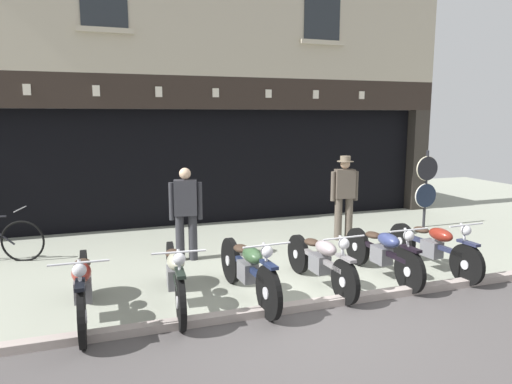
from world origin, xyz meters
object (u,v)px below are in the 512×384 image
at_px(motorcycle_far_left, 83,286).
at_px(salesman_left, 186,210).
at_px(motorcycle_left, 175,274).
at_px(motorcycle_right, 433,246).
at_px(motorcycle_center_right, 382,251).
at_px(shopkeeper_center, 344,194).
at_px(motorcycle_center, 321,260).
at_px(tyre_sign_pole, 426,183).
at_px(advert_board_far, 26,148).
at_px(motorcycle_center_left, 248,268).
at_px(advert_board_near, 91,147).

bearing_deg(motorcycle_far_left, salesman_left, -128.76).
distance_m(motorcycle_left, motorcycle_right, 4.12).
relative_size(motorcycle_center_right, shopkeeper_center, 1.17).
relative_size(motorcycle_left, motorcycle_center_right, 1.07).
bearing_deg(motorcycle_right, motorcycle_center, -1.05).
bearing_deg(tyre_sign_pole, salesman_left, -173.14).
relative_size(motorcycle_center, advert_board_far, 1.82).
xyz_separation_m(motorcycle_far_left, advert_board_far, (-1.08, 4.76, 1.37)).
height_order(motorcycle_far_left, motorcycle_center_right, motorcycle_far_left).
xyz_separation_m(shopkeeper_center, tyre_sign_pole, (2.25, 0.35, 0.06)).
relative_size(motorcycle_center, shopkeeper_center, 1.17).
height_order(motorcycle_center_left, motorcycle_center, motorcycle_center_left).
height_order(motorcycle_center, tyre_sign_pole, tyre_sign_pole).
xyz_separation_m(motorcycle_center_left, tyre_sign_pole, (5.02, 2.68, 0.56)).
bearing_deg(motorcycle_center, tyre_sign_pole, -148.92).
xyz_separation_m(motorcycle_far_left, tyre_sign_pole, (7.10, 2.68, 0.55)).
bearing_deg(advert_board_far, salesman_left, -45.25).
bearing_deg(tyre_sign_pole, motorcycle_center_right, -137.96).
bearing_deg(motorcycle_far_left, advert_board_far, -76.98).
distance_m(motorcycle_left, shopkeeper_center, 4.39).
bearing_deg(motorcycle_far_left, motorcycle_center_left, -179.88).
bearing_deg(shopkeeper_center, motorcycle_center_left, 50.68).
height_order(motorcycle_left, salesman_left, salesman_left).
bearing_deg(tyre_sign_pole, motorcycle_center, -146.30).
bearing_deg(advert_board_far, motorcycle_center_left, -56.42).
bearing_deg(advert_board_near, shopkeeper_center, -27.32).
relative_size(motorcycle_far_left, motorcycle_right, 1.02).
bearing_deg(motorcycle_right, advert_board_near, -45.35).
height_order(motorcycle_far_left, motorcycle_right, motorcycle_far_left).
distance_m(motorcycle_center_right, advert_board_near, 6.34).
xyz_separation_m(shopkeeper_center, advert_board_far, (-5.94, 2.43, 0.88)).
distance_m(motorcycle_far_left, tyre_sign_pole, 7.61).
height_order(motorcycle_center, motorcycle_center_right, motorcycle_center_right).
distance_m(motorcycle_center, advert_board_far, 6.49).
bearing_deg(motorcycle_left, motorcycle_center_right, -174.74).
bearing_deg(advert_board_far, motorcycle_center_right, -40.83).
xyz_separation_m(motorcycle_right, salesman_left, (-3.60, 1.87, 0.46)).
bearing_deg(motorcycle_center_right, advert_board_far, -41.53).
distance_m(tyre_sign_pole, advert_board_far, 8.48).
relative_size(motorcycle_left, shopkeeper_center, 1.25).
distance_m(motorcycle_far_left, shopkeeper_center, 5.41).
distance_m(motorcycle_center_left, motorcycle_center, 1.13).
relative_size(motorcycle_far_left, shopkeeper_center, 1.24).
relative_size(motorcycle_right, tyre_sign_pole, 1.19).
height_order(salesman_left, shopkeeper_center, shopkeeper_center).
bearing_deg(motorcycle_center, shopkeeper_center, -128.90).
relative_size(motorcycle_right, advert_board_far, 1.89).
height_order(motorcycle_center_right, shopkeeper_center, shopkeeper_center).
height_order(tyre_sign_pole, advert_board_near, advert_board_near).
distance_m(salesman_left, shopkeeper_center, 3.24).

